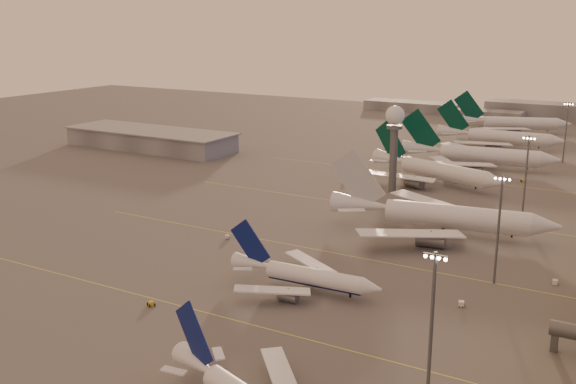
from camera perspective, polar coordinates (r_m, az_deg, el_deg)
The scene contains 22 objects.
ground at distance 137.31m, azimuth -12.33°, elevation -10.73°, with size 700.00×700.00×0.00m, color #514E4E.
taxiway_markings at distance 167.00m, azimuth 8.72°, elevation -5.89°, with size 180.00×185.25×0.02m.
hangar at distance 313.42m, azimuth -11.57°, elevation 4.43°, with size 82.00×27.00×8.50m.
radar_tower at distance 228.36m, azimuth 9.00°, elevation 5.08°, with size 6.40×6.40×31.10m.
mast_a at distance 104.37m, azimuth 12.06°, elevation -10.81°, with size 3.60×0.56×25.00m.
mast_b at distance 155.06m, azimuth 17.41°, elevation -2.67°, with size 3.60×0.56×25.00m.
mast_c at distance 208.33m, azimuth 19.50°, elevation 1.48°, with size 3.60×0.56×25.00m.
mast_d at distance 296.20m, azimuth 22.48°, elevation 4.89°, with size 3.60×0.56×25.00m.
distant_horizon at distance 427.23m, azimuth 18.71°, elevation 6.54°, with size 165.00×37.50×9.00m.
narrowbody_mid at distance 147.78m, azimuth 1.38°, elevation -7.29°, with size 36.47×29.09×14.24m.
widebody_white at distance 189.58m, azimuth 12.86°, elevation -2.38°, with size 62.72×49.91×22.16m.
greentail_a at distance 247.10m, azimuth 12.40°, elevation 1.54°, with size 54.89×43.59×20.73m.
greentail_b at distance 276.33m, azimuth 15.85°, elevation 2.76°, with size 61.69×49.51×22.47m.
greentail_c at distance 323.12m, azimuth 17.50°, elevation 4.24°, with size 57.87×46.63×21.01m.
greentail_d at distance 368.61m, azimuth 18.46°, elevation 5.38°, with size 56.72×45.04×21.42m.
gsv_tug_mid at distance 143.84m, azimuth -11.51°, elevation -9.27°, with size 3.76×3.28×0.92m.
gsv_truck_b at distance 144.97m, azimuth 14.67°, elevation -8.95°, with size 6.27×3.38×2.40m.
gsv_truck_c at distance 182.49m, azimuth -5.03°, elevation -3.62°, with size 5.03×5.28×2.17m.
gsv_catering_b at distance 162.27m, azimuth 21.80°, elevation -6.58°, with size 5.69×3.05×4.49m.
gsv_tug_far at distance 210.61m, azimuth 10.17°, elevation -1.49°, with size 2.24×3.37×0.91m.
gsv_truck_d at distance 242.15m, azimuth 4.76°, elevation 0.98°, with size 3.35×6.16×2.36m.
gsv_tug_hangar at distance 258.43m, azimuth 19.27°, elevation 0.90°, with size 3.82×3.13×0.95m.
Camera 1 is at (85.53, -90.47, 57.90)m, focal length 42.00 mm.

